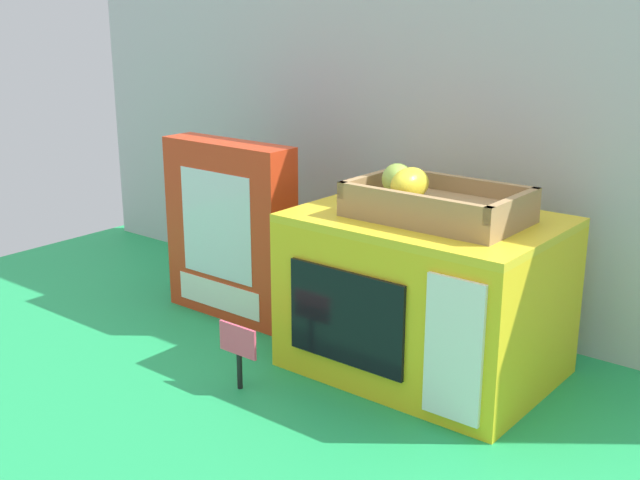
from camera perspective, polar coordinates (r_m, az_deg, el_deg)
name	(u,v)px	position (r m, az deg, el deg)	size (l,w,h in m)	color
ground_plane	(309,349)	(1.33, -0.77, -7.69)	(1.70, 1.70, 0.00)	#219E54
display_back_panel	(406,114)	(1.45, 6.12, 8.89)	(1.61, 0.03, 0.71)	#B7BABF
toy_microwave	(425,294)	(1.23, 7.43, -3.84)	(0.38, 0.28, 0.24)	yellow
food_groups_crate	(430,201)	(1.17, 7.77, 2.72)	(0.25, 0.15, 0.07)	#A37F51
cookie_set_box	(230,230)	(1.43, -6.40, 0.68)	(0.26, 0.07, 0.32)	red
price_sign	(238,347)	(1.18, -5.82, -7.53)	(0.07, 0.01, 0.10)	black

